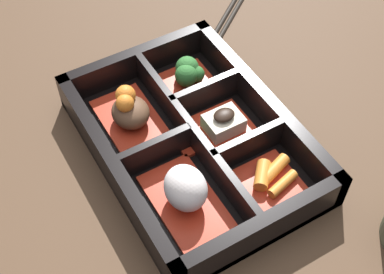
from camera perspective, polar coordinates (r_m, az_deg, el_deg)
name	(u,v)px	position (r m, az deg, el deg)	size (l,w,h in m)	color
ground_plane	(192,151)	(0.60, 0.00, -1.48)	(3.00, 3.00, 0.00)	#4C3523
bento_base	(192,148)	(0.60, 0.00, -1.19)	(0.28, 0.20, 0.01)	black
bento_rim	(193,137)	(0.59, 0.11, -0.03)	(0.28, 0.20, 0.05)	black
bowl_rice	(186,192)	(0.53, -0.68, -5.86)	(0.10, 0.06, 0.05)	#B22D19
bowl_stew	(130,112)	(0.61, -6.65, 2.66)	(0.10, 0.06, 0.05)	#B22D19
bowl_carrots	(268,179)	(0.57, 8.14, -4.48)	(0.06, 0.07, 0.02)	#B22D19
bowl_tofu	(223,125)	(0.60, 3.34, 1.27)	(0.07, 0.07, 0.03)	#B22D19
bowl_greens	(188,75)	(0.65, -0.44, 6.64)	(0.06, 0.07, 0.03)	#B22D19
bowl_pickles	(186,138)	(0.60, -0.64, -0.09)	(0.04, 0.03, 0.01)	#B22D19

